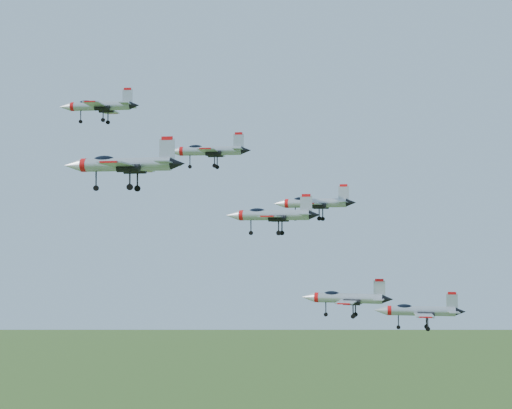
# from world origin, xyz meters

# --- Properties ---
(jet_lead) EXTENTS (13.60, 11.20, 3.64)m
(jet_lead) POSITION_xyz_m (-19.11, 12.93, 157.33)
(jet_lead) COLOR #A7ADB3
(jet_left_high) EXTENTS (12.42, 10.23, 3.32)m
(jet_left_high) POSITION_xyz_m (1.44, 3.73, 148.55)
(jet_left_high) COLOR #A7ADB3
(jet_right_high) EXTENTS (13.95, 11.44, 3.74)m
(jet_right_high) POSITION_xyz_m (-2.20, -22.70, 144.10)
(jet_right_high) COLOR #A7ADB3
(jet_left_low) EXTENTS (12.70, 10.64, 3.40)m
(jet_left_low) POSITION_xyz_m (16.41, 8.63, 141.02)
(jet_left_low) COLOR #A7ADB3
(jet_right_low) EXTENTS (12.37, 10.24, 3.31)m
(jet_right_low) POSITION_xyz_m (12.31, -7.68, 138.84)
(jet_right_low) COLOR #A7ADB3
(jet_trail) EXTENTS (12.00, 10.00, 3.21)m
(jet_trail) POSITION_xyz_m (21.54, -4.20, 128.13)
(jet_trail) COLOR #A7ADB3
(jet_extra) EXTENTS (12.79, 10.49, 3.43)m
(jet_extra) POSITION_xyz_m (31.45, 6.23, 125.52)
(jet_extra) COLOR #A7ADB3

